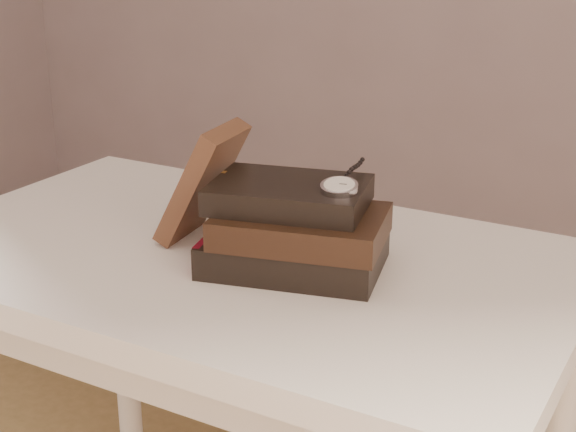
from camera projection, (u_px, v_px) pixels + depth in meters
The scene contains 5 objects.
table at pixel (237, 306), 1.28m from camera, with size 1.00×0.60×0.75m.
book_stack at pixel (295, 230), 1.17m from camera, with size 0.28×0.22×0.12m.
journal at pixel (202, 182), 1.26m from camera, with size 0.03×0.12×0.19m, color #3E2417.
pocket_watch at pixel (340, 185), 1.12m from camera, with size 0.06×0.16×0.02m.
eyeglasses at pixel (254, 197), 1.26m from camera, with size 0.13×0.14×0.05m.
Camera 1 is at (0.63, -0.62, 1.23)m, focal length 52.63 mm.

